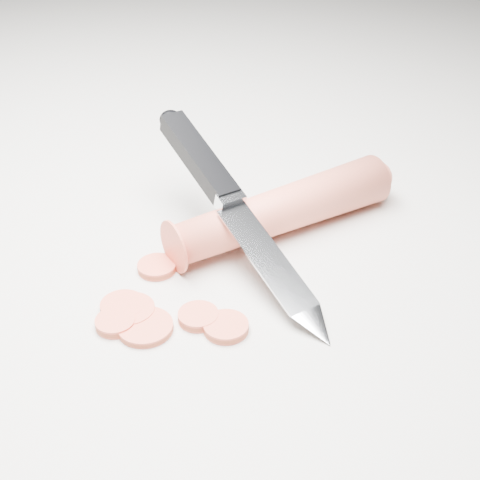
% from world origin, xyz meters
% --- Properties ---
extents(ground, '(2.40, 2.40, 0.00)m').
position_xyz_m(ground, '(0.00, 0.00, 0.00)').
color(ground, beige).
rests_on(ground, ground).
extents(carrot, '(0.16, 0.19, 0.04)m').
position_xyz_m(carrot, '(0.06, 0.07, 0.02)').
color(carrot, '#E75E46').
rests_on(carrot, ground).
extents(carrot_slice_0, '(0.03, 0.03, 0.01)m').
position_xyz_m(carrot_slice_0, '(-0.01, -0.02, 0.00)').
color(carrot_slice_0, '#EA5338').
rests_on(carrot_slice_0, ground).
extents(carrot_slice_1, '(0.04, 0.04, 0.01)m').
position_xyz_m(carrot_slice_1, '(-0.01, -0.08, 0.00)').
color(carrot_slice_1, '#EA5338').
rests_on(carrot_slice_1, ground).
extents(carrot_slice_2, '(0.04, 0.04, 0.01)m').
position_xyz_m(carrot_slice_2, '(0.01, -0.09, 0.00)').
color(carrot_slice_2, '#EA5338').
rests_on(carrot_slice_2, ground).
extents(carrot_slice_3, '(0.03, 0.03, 0.01)m').
position_xyz_m(carrot_slice_3, '(0.04, -0.07, 0.00)').
color(carrot_slice_3, '#EA5338').
rests_on(carrot_slice_3, ground).
extents(carrot_slice_4, '(0.03, 0.03, 0.01)m').
position_xyz_m(carrot_slice_4, '(0.07, -0.07, 0.00)').
color(carrot_slice_4, '#EA5338').
rests_on(carrot_slice_4, ground).
extents(carrot_slice_5, '(0.03, 0.03, 0.01)m').
position_xyz_m(carrot_slice_5, '(-0.02, -0.08, 0.00)').
color(carrot_slice_5, '#EA5338').
rests_on(carrot_slice_5, ground).
extents(carrot_slice_6, '(0.03, 0.03, 0.01)m').
position_xyz_m(carrot_slice_6, '(-0.01, -0.09, 0.00)').
color(carrot_slice_6, '#EA5338').
rests_on(carrot_slice_6, ground).
extents(kitchen_knife, '(0.22, 0.18, 0.09)m').
position_xyz_m(kitchen_knife, '(0.04, 0.02, 0.04)').
color(kitchen_knife, silver).
rests_on(kitchen_knife, ground).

